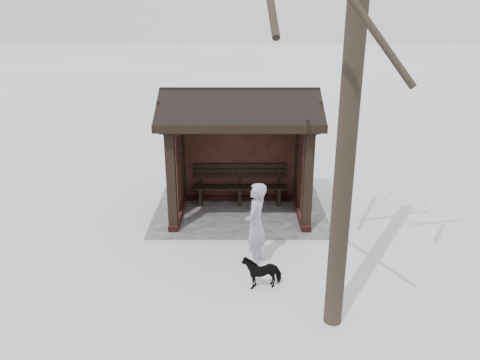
% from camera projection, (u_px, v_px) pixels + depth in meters
% --- Properties ---
extents(ground, '(120.00, 120.00, 0.00)m').
position_uv_depth(ground, '(240.00, 214.00, 11.50)').
color(ground, white).
rests_on(ground, ground).
extents(trampled_patch, '(4.20, 3.20, 0.02)m').
position_uv_depth(trampled_patch, '(240.00, 210.00, 11.68)').
color(trampled_patch, '#97979C').
rests_on(trampled_patch, ground).
extents(bus_shelter, '(3.60, 2.40, 3.09)m').
position_uv_depth(bus_shelter, '(240.00, 126.00, 10.90)').
color(bus_shelter, '#3A1615').
rests_on(bus_shelter, ground).
extents(pedestrian, '(0.59, 0.71, 1.68)m').
position_uv_depth(pedestrian, '(256.00, 224.00, 9.01)').
color(pedestrian, '#A79AB5').
rests_on(pedestrian, ground).
extents(dog, '(0.75, 0.46, 0.58)m').
position_uv_depth(dog, '(262.00, 271.00, 8.44)').
color(dog, black).
rests_on(dog, ground).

